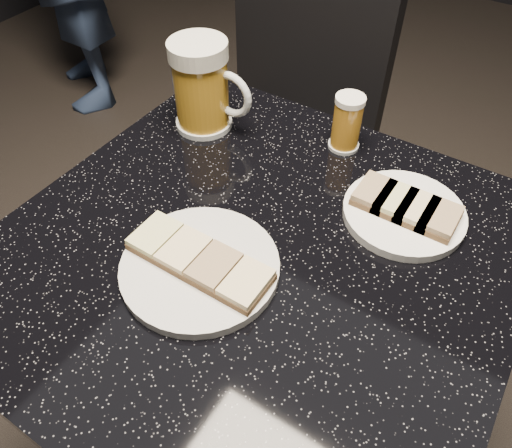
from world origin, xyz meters
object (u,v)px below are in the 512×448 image
object	(u,v)px
plate_large	(200,267)
beer_tumbler	(347,123)
chair	(273,139)
table	(256,337)
beer_mug	(203,86)
plate_small	(404,213)

from	to	relation	value
plate_large	beer_tumbler	xyz separation A→B (m)	(0.04, 0.35, 0.04)
plate_large	chair	size ratio (longest dim) A/B	0.24
table	beer_mug	xyz separation A→B (m)	(-0.24, 0.20, 0.32)
beer_mug	beer_tumbler	world-z (taller)	beer_mug
plate_small	chair	bearing A→B (deg)	141.70
plate_small	beer_mug	bearing A→B (deg)	176.12
plate_small	beer_mug	size ratio (longest dim) A/B	1.15
beer_mug	chair	size ratio (longest dim) A/B	0.18
plate_large	chair	distance (m)	0.68
plate_large	table	xyz separation A→B (m)	(0.04, 0.07, -0.25)
plate_large	table	world-z (taller)	plate_large
chair	plate_small	bearing A→B (deg)	-38.30
chair	beer_mug	bearing A→B (deg)	-82.42
plate_small	beer_tumbler	size ratio (longest dim) A/B	1.85
table	beer_tumbler	xyz separation A→B (m)	(0.00, 0.28, 0.29)
table	beer_tumbler	bearing A→B (deg)	89.81
table	beer_mug	world-z (taller)	beer_mug
plate_large	chair	world-z (taller)	chair
plate_small	beer_tumbler	distance (m)	0.19
chair	table	bearing A→B (deg)	-61.45
plate_small	beer_mug	distance (m)	0.40
table	beer_tumbler	world-z (taller)	beer_tumbler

